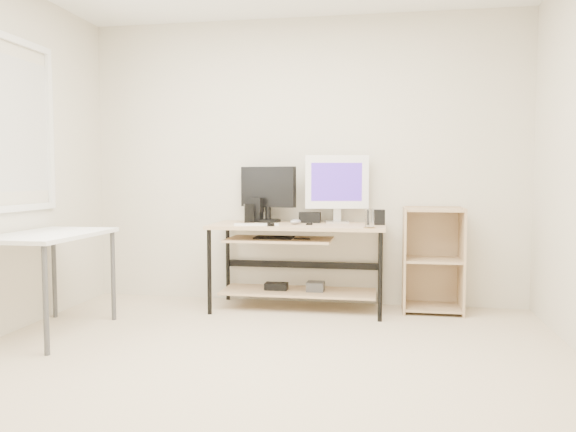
% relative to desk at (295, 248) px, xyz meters
% --- Properties ---
extents(room, '(4.01, 4.01, 2.62)m').
position_rel_desk_xyz_m(room, '(-0.11, -1.62, 0.78)').
color(room, beige).
rests_on(room, ground).
extents(desk, '(1.50, 0.65, 0.75)m').
position_rel_desk_xyz_m(desk, '(0.00, 0.00, 0.00)').
color(desk, tan).
rests_on(desk, ground).
extents(side_table, '(0.60, 1.00, 0.75)m').
position_rel_desk_xyz_m(side_table, '(-1.65, -1.06, 0.13)').
color(side_table, white).
rests_on(side_table, ground).
extents(shelf_unit, '(0.50, 0.40, 0.90)m').
position_rel_desk_xyz_m(shelf_unit, '(1.18, 0.16, -0.09)').
color(shelf_unit, tan).
rests_on(shelf_unit, ground).
extents(black_monitor, '(0.54, 0.23, 0.50)m').
position_rel_desk_xyz_m(black_monitor, '(-0.28, 0.20, 0.50)').
color(black_monitor, black).
rests_on(black_monitor, desk).
extents(white_imac, '(0.56, 0.18, 0.60)m').
position_rel_desk_xyz_m(white_imac, '(0.35, 0.19, 0.56)').
color(white_imac, silver).
rests_on(white_imac, desk).
extents(keyboard, '(0.39, 0.17, 0.01)m').
position_rel_desk_xyz_m(keyboard, '(-0.30, -0.17, 0.22)').
color(keyboard, white).
rests_on(keyboard, desk).
extents(mouse, '(0.12, 0.15, 0.04)m').
position_rel_desk_xyz_m(mouse, '(0.01, -0.01, 0.23)').
color(mouse, '#AAAAAF').
rests_on(mouse, desk).
extents(center_speaker, '(0.19, 0.08, 0.09)m').
position_rel_desk_xyz_m(center_speaker, '(0.11, 0.17, 0.26)').
color(center_speaker, black).
rests_on(center_speaker, desk).
extents(speaker_left, '(0.12, 0.12, 0.22)m').
position_rel_desk_xyz_m(speaker_left, '(-0.38, 0.17, 0.33)').
color(speaker_left, black).
rests_on(speaker_left, desk).
extents(speaker_right, '(0.12, 0.12, 0.13)m').
position_rel_desk_xyz_m(speaker_right, '(0.71, 0.07, 0.28)').
color(speaker_right, black).
rests_on(speaker_right, desk).
extents(audio_controller, '(0.10, 0.08, 0.17)m').
position_rel_desk_xyz_m(audio_controller, '(-0.43, 0.09, 0.30)').
color(audio_controller, black).
rests_on(audio_controller, desk).
extents(volume_puck, '(0.07, 0.07, 0.03)m').
position_rel_desk_xyz_m(volume_puck, '(-0.17, -0.23, 0.22)').
color(volume_puck, black).
rests_on(volume_puck, desk).
extents(smartphone, '(0.06, 0.11, 0.01)m').
position_rel_desk_xyz_m(smartphone, '(0.13, -0.03, 0.22)').
color(smartphone, black).
rests_on(smartphone, desk).
extents(coaster, '(0.11, 0.11, 0.01)m').
position_rel_desk_xyz_m(coaster, '(0.65, -0.27, 0.21)').
color(coaster, '#A17A48').
rests_on(coaster, desk).
extents(drinking_glass, '(0.09, 0.09, 0.15)m').
position_rel_desk_xyz_m(drinking_glass, '(0.65, -0.27, 0.29)').
color(drinking_glass, white).
rests_on(drinking_glass, coaster).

